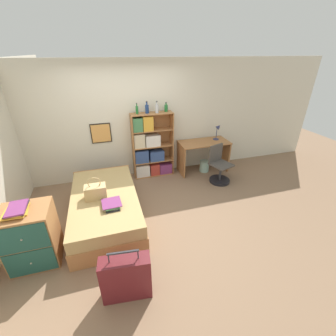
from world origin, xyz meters
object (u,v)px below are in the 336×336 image
object	(u,v)px
desk_lamp	(218,129)
desk	(203,151)
book_stack_on_bed	(111,204)
bookcase	(150,149)
suitcase	(126,278)
desk_chair	(219,170)
bottle_green	(137,110)
bottle_clear	(157,108)
bottle_blue	(166,108)
bed	(106,206)
dresser	(32,236)
handbag	(96,191)
magazine_pile_on_dresser	(17,210)
bottle_brown	(147,109)
waste_bin	(204,166)

from	to	relation	value
desk_lamp	desk	bearing A→B (deg)	-169.62
book_stack_on_bed	bookcase	size ratio (longest dim) A/B	0.22
suitcase	desk_chair	distance (m)	3.24
suitcase	bottle_green	size ratio (longest dim) A/B	3.27
bottle_clear	bottle_blue	xyz separation A→B (m)	(0.22, 0.06, -0.02)
bed	suitcase	bearing A→B (deg)	-83.88
dresser	bottle_blue	size ratio (longest dim) A/B	4.33
handbag	desk_chair	world-z (taller)	handbag
bed	bottle_green	xyz separation A→B (m)	(0.88, 1.36, 1.35)
desk_lamp	desk_chair	world-z (taller)	desk_lamp
handbag	dresser	world-z (taller)	handbag
desk_chair	magazine_pile_on_dresser	bearing A→B (deg)	-160.53
bottle_brown	desk_lamp	distance (m)	1.81
bottle_green	waste_bin	size ratio (longest dim) A/B	0.82
bottle_green	waste_bin	xyz separation A→B (m)	(1.57, -0.22, -1.46)
bed	handbag	size ratio (longest dim) A/B	5.19
bed	dresser	distance (m)	1.21
suitcase	magazine_pile_on_dresser	size ratio (longest dim) A/B	2.08
suitcase	bottle_blue	bearing A→B (deg)	65.29
suitcase	waste_bin	distance (m)	3.55
bottle_green	bottle_blue	bearing A→B (deg)	1.78
bottle_blue	waste_bin	size ratio (longest dim) A/B	0.73
book_stack_on_bed	bookcase	world-z (taller)	bookcase
bookcase	desk_lamp	world-z (taller)	bookcase
bookcase	bottle_green	size ratio (longest dim) A/B	6.68
bottle_blue	desk	world-z (taller)	bottle_blue
suitcase	waste_bin	xyz separation A→B (m)	(2.28, 2.71, -0.17)
bed	magazine_pile_on_dresser	bearing A→B (deg)	-147.48
magazine_pile_on_dresser	dresser	bearing A→B (deg)	15.18
waste_bin	book_stack_on_bed	bearing A→B (deg)	-146.90
book_stack_on_bed	desk_lamp	xyz separation A→B (m)	(2.70, 1.66, 0.48)
dresser	waste_bin	size ratio (longest dim) A/B	3.15
bottle_clear	bottle_blue	distance (m)	0.23
dresser	bottle_clear	xyz separation A→B (m)	(2.31, 1.98, 1.17)
book_stack_on_bed	desk_chair	bearing A→B (deg)	22.02
bed	desk	xyz separation A→B (m)	(2.43, 1.20, 0.28)
bookcase	handbag	bearing A→B (deg)	-131.00
dresser	waste_bin	bearing A→B (deg)	27.52
dresser	desk_chair	size ratio (longest dim) A/B	1.03
handbag	suitcase	xyz separation A→B (m)	(0.29, -1.50, -0.33)
suitcase	dresser	distance (m)	1.49
suitcase	bookcase	bearing A→B (deg)	72.08
bottle_green	desk	distance (m)	1.89
bottle_green	bottle_brown	world-z (taller)	bottle_brown
bed	desk	bearing A→B (deg)	26.35
bookcase	bottle_brown	world-z (taller)	bottle_brown
bed	handbag	xyz separation A→B (m)	(-0.12, -0.07, 0.38)
desk_lamp	bottle_clear	bearing A→B (deg)	177.98
book_stack_on_bed	bottle_brown	size ratio (longest dim) A/B	1.32
bottle_blue	waste_bin	bearing A→B (deg)	-14.60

